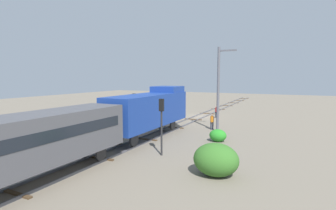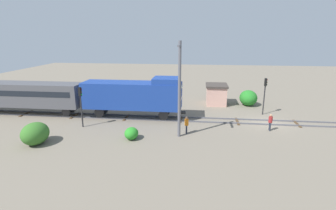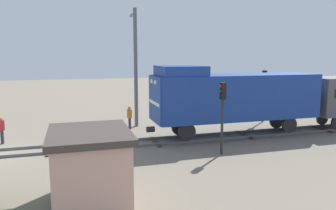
% 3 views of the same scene
% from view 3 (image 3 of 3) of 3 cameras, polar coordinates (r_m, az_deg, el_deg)
% --- Properties ---
extents(locomotive, '(2.90, 11.60, 4.60)m').
position_cam_3_polar(locomotive, '(21.98, 11.27, 1.63)').
color(locomotive, navy).
rests_on(locomotive, railway_track).
extents(traffic_signal_mid, '(0.32, 0.34, 3.97)m').
position_cam_3_polar(traffic_signal_mid, '(17.89, 9.46, 0.04)').
color(traffic_signal_mid, '#262628').
rests_on(traffic_signal_mid, ground).
extents(traffic_signal_far, '(0.32, 0.34, 4.19)m').
position_cam_3_polar(traffic_signal_far, '(27.39, 16.35, 3.12)').
color(traffic_signal_far, '#262628').
rests_on(traffic_signal_far, ground).
extents(worker_near_track, '(0.38, 0.38, 1.70)m').
position_cam_3_polar(worker_near_track, '(22.54, -27.01, -3.58)').
color(worker_near_track, '#262B38').
rests_on(worker_near_track, ground).
extents(worker_by_signal, '(0.38, 0.38, 1.70)m').
position_cam_3_polar(worker_by_signal, '(24.24, -6.71, -1.86)').
color(worker_by_signal, '#262B38').
rests_on(worker_by_signal, ground).
extents(catenary_mast, '(1.94, 0.28, 8.82)m').
position_cam_3_polar(catenary_mast, '(24.80, -5.67, 6.93)').
color(catenary_mast, '#595960').
rests_on(catenary_mast, ground).
extents(relay_hut, '(3.50, 2.90, 2.74)m').
position_cam_3_polar(relay_hut, '(12.48, -13.37, -10.44)').
color(relay_hut, '#D19E8C').
rests_on(relay_hut, ground).
extents(bush_mid, '(1.53, 1.25, 1.11)m').
position_cam_3_polar(bush_mid, '(27.47, 2.78, -1.48)').
color(bush_mid, '#298926').
rests_on(bush_mid, ground).
extents(bush_far, '(2.67, 2.18, 1.94)m').
position_cam_3_polar(bush_far, '(32.71, 14.98, 0.62)').
color(bush_far, '#356B26').
rests_on(bush_far, ground).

